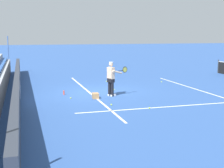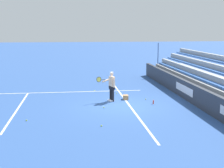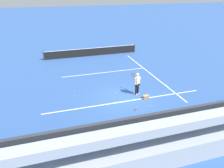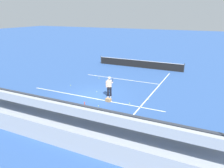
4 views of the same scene
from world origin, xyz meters
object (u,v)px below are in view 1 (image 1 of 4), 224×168
(tennis_ball_stray_back, at_px, (149,108))
(tennis_ball_far_left, at_px, (111,105))
(tennis_ball_toward_net, at_px, (161,82))
(tennis_ball_near_player, at_px, (71,98))
(tennis_ball_by_box, at_px, (114,90))
(ball_box_cardboard, at_px, (95,96))
(water_bottle, at_px, (64,93))
(tennis_ball_midcourt, at_px, (106,81))
(tennis_player, at_px, (111,78))

(tennis_ball_stray_back, bearing_deg, tennis_ball_far_left, -127.39)
(tennis_ball_toward_net, distance_m, tennis_ball_near_player, 7.35)
(tennis_ball_stray_back, height_order, tennis_ball_far_left, same)
(tennis_ball_toward_net, relative_size, tennis_ball_near_player, 1.00)
(tennis_ball_by_box, bearing_deg, ball_box_cardboard, -38.39)
(tennis_ball_toward_net, relative_size, water_bottle, 0.30)
(tennis_ball_stray_back, relative_size, water_bottle, 0.30)
(ball_box_cardboard, height_order, tennis_ball_by_box, ball_box_cardboard)
(tennis_ball_toward_net, bearing_deg, water_bottle, -69.85)
(tennis_ball_midcourt, bearing_deg, ball_box_cardboard, -21.00)
(tennis_ball_by_box, height_order, water_bottle, water_bottle)
(tennis_ball_stray_back, xyz_separation_m, tennis_ball_far_left, (-1.04, -1.36, 0.00))
(tennis_ball_midcourt, height_order, water_bottle, water_bottle)
(tennis_ball_stray_back, distance_m, water_bottle, 5.06)
(tennis_player, bearing_deg, tennis_ball_near_player, -87.11)
(tennis_ball_far_left, bearing_deg, tennis_player, 163.68)
(water_bottle, bearing_deg, tennis_ball_by_box, 100.79)
(tennis_ball_by_box, bearing_deg, water_bottle, -79.21)
(tennis_ball_midcourt, xyz_separation_m, tennis_ball_by_box, (3.14, -0.43, 0.00))
(ball_box_cardboard, xyz_separation_m, tennis_ball_far_left, (1.67, 0.31, -0.10))
(ball_box_cardboard, height_order, tennis_ball_near_player, ball_box_cardboard)
(ball_box_cardboard, distance_m, tennis_ball_stray_back, 3.18)
(tennis_ball_stray_back, height_order, tennis_ball_near_player, same)
(tennis_ball_stray_back, distance_m, tennis_ball_far_left, 1.71)
(tennis_player, height_order, tennis_ball_stray_back, tennis_player)
(tennis_player, xyz_separation_m, ball_box_cardboard, (0.36, -0.91, -0.76))
(ball_box_cardboard, height_order, tennis_ball_stray_back, ball_box_cardboard)
(tennis_player, height_order, water_bottle, tennis_player)
(tennis_ball_far_left, bearing_deg, tennis_ball_stray_back, 52.61)
(tennis_player, height_order, tennis_ball_far_left, tennis_player)
(tennis_ball_stray_back, relative_size, tennis_ball_far_left, 1.00)
(tennis_ball_toward_net, bearing_deg, tennis_ball_far_left, -42.31)
(tennis_ball_midcourt, distance_m, water_bottle, 4.93)
(tennis_player, bearing_deg, tennis_ball_toward_net, 128.09)
(tennis_player, xyz_separation_m, water_bottle, (-0.99, -2.25, -0.78))
(ball_box_cardboard, relative_size, tennis_ball_far_left, 6.06)
(ball_box_cardboard, distance_m, tennis_ball_midcourt, 5.39)
(tennis_ball_midcourt, relative_size, tennis_ball_near_player, 1.00)
(tennis_ball_near_player, bearing_deg, tennis_player, 92.89)
(tennis_ball_far_left, bearing_deg, tennis_ball_near_player, -142.53)
(tennis_ball_stray_back, height_order, tennis_ball_toward_net, same)
(tennis_ball_midcourt, bearing_deg, tennis_player, -12.36)
(tennis_ball_near_player, xyz_separation_m, water_bottle, (-1.10, -0.18, 0.08))
(tennis_ball_by_box, xyz_separation_m, tennis_ball_near_player, (1.64, -2.67, 0.00))
(tennis_player, bearing_deg, tennis_ball_midcourt, 167.64)
(tennis_ball_toward_net, relative_size, tennis_ball_by_box, 1.00)
(tennis_player, xyz_separation_m, tennis_ball_by_box, (-1.54, 0.59, -0.86))
(tennis_ball_by_box, bearing_deg, tennis_ball_far_left, -18.42)
(tennis_ball_toward_net, distance_m, tennis_ball_by_box, 4.22)
(tennis_ball_near_player, bearing_deg, ball_box_cardboard, 77.73)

